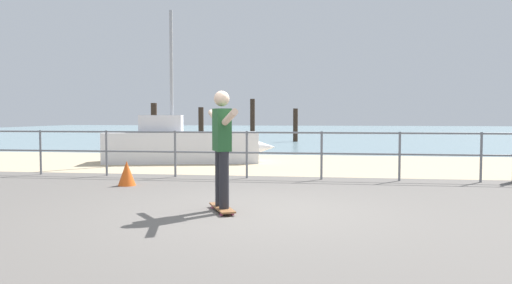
{
  "coord_description": "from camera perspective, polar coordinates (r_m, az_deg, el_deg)",
  "views": [
    {
      "loc": [
        1.05,
        -6.83,
        1.38
      ],
      "look_at": [
        -0.19,
        2.0,
        0.9
      ],
      "focal_mm": 34.09,
      "sensor_mm": 36.0,
      "label": 1
    }
  ],
  "objects": [
    {
      "name": "skateboarder",
      "position": [
        6.89,
        -4.03,
        0.05
      ],
      "size": [
        0.71,
        1.34,
        1.65
      ],
      "color": "#26262B",
      "rests_on": "skateboard"
    },
    {
      "name": "groyne_post_2",
      "position": [
        26.19,
        -0.41,
        2.58
      ],
      "size": [
        0.26,
        0.26,
        2.29
      ],
      "primitive_type": "cylinder",
      "color": "#332319",
      "rests_on": "ground"
    },
    {
      "name": "traffic_cone",
      "position": [
        9.82,
        -14.92,
        -3.63
      ],
      "size": [
        0.36,
        0.36,
        0.5
      ],
      "primitive_type": "cone",
      "color": "#E55919",
      "rests_on": "ground"
    },
    {
      "name": "sea_surface",
      "position": [
        41.86,
        6.56,
        1.19
      ],
      "size": [
        72.0,
        50.0,
        0.04
      ],
      "primitive_type": "cube",
      "color": "#75939E",
      "rests_on": "ground"
    },
    {
      "name": "beach_strip",
      "position": [
        13.93,
        3.65,
        -2.6
      ],
      "size": [
        24.0,
        6.0,
        0.04
      ],
      "primitive_type": "cube",
      "color": "tan",
      "rests_on": "ground"
    },
    {
      "name": "sailboat",
      "position": [
        14.43,
        -8.0,
        -0.37
      ],
      "size": [
        5.07,
        2.29,
        4.43
      ],
      "color": "silver",
      "rests_on": "ground"
    },
    {
      "name": "groyne_post_1",
      "position": [
        24.66,
        -6.47,
        1.97
      ],
      "size": [
        0.26,
        0.26,
        1.81
      ],
      "primitive_type": "cylinder",
      "color": "#332319",
      "rests_on": "ground"
    },
    {
      "name": "groyne_post_3",
      "position": [
        25.72,
        4.65,
        1.98
      ],
      "size": [
        0.25,
        0.25,
        1.76
      ],
      "primitive_type": "cylinder",
      "color": "#332319",
      "rests_on": "ground"
    },
    {
      "name": "railing_fence",
      "position": [
        10.74,
        -5.35,
        -0.56
      ],
      "size": [
        14.6,
        0.05,
        1.05
      ],
      "color": "slate",
      "rests_on": "ground"
    },
    {
      "name": "groyne_post_0",
      "position": [
        24.96,
        -11.88,
        2.18
      ],
      "size": [
        0.3,
        0.3,
        2.02
      ],
      "primitive_type": "cylinder",
      "color": "#332319",
      "rests_on": "ground"
    },
    {
      "name": "ground_plane",
      "position": [
        6.08,
        -2.16,
        -10.05
      ],
      "size": [
        24.0,
        10.0,
        0.04
      ],
      "primitive_type": "cube",
      "color": "#605B56",
      "rests_on": "ground"
    },
    {
      "name": "skateboard",
      "position": [
        7.0,
        -4.0,
        -7.73
      ],
      "size": [
        0.53,
        0.81,
        0.08
      ],
      "color": "brown",
      "rests_on": "ground"
    }
  ]
}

